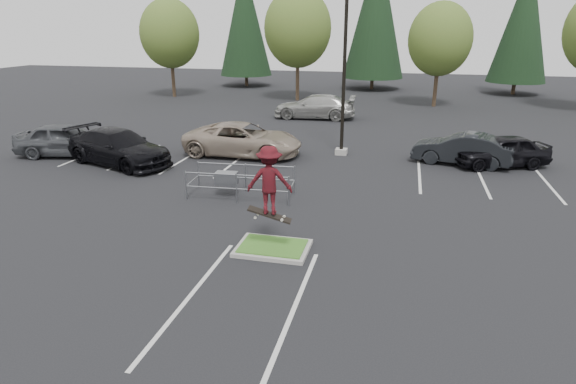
% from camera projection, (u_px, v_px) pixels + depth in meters
% --- Properties ---
extents(ground, '(120.00, 120.00, 0.00)m').
position_uv_depth(ground, '(273.00, 250.00, 14.72)').
color(ground, black).
rests_on(ground, ground).
extents(grass_median, '(2.20, 1.60, 0.16)m').
position_uv_depth(grass_median, '(273.00, 248.00, 14.70)').
color(grass_median, gray).
rests_on(grass_median, ground).
extents(stall_lines, '(22.62, 17.60, 0.01)m').
position_uv_depth(stall_lines, '(279.00, 186.00, 20.55)').
color(stall_lines, silver).
rests_on(stall_lines, ground).
extents(light_pole, '(0.70, 0.60, 10.12)m').
position_uv_depth(light_pole, '(344.00, 66.00, 24.13)').
color(light_pole, gray).
rests_on(light_pole, ground).
extents(decid_a, '(5.44, 5.44, 8.91)m').
position_uv_depth(decid_a, '(170.00, 36.00, 44.45)').
color(decid_a, '#38281C').
rests_on(decid_a, ground).
extents(decid_b, '(5.89, 5.89, 9.64)m').
position_uv_depth(decid_b, '(298.00, 31.00, 42.10)').
color(decid_b, '#38281C').
rests_on(decid_b, ground).
extents(decid_c, '(5.12, 5.12, 8.38)m').
position_uv_depth(decid_c, '(440.00, 42.00, 39.06)').
color(decid_c, '#38281C').
rests_on(decid_c, ground).
extents(conif_a, '(5.72, 5.72, 13.00)m').
position_uv_depth(conif_a, '(245.00, 19.00, 52.22)').
color(conif_a, '#38281C').
rests_on(conif_a, ground).
extents(conif_b, '(6.38, 6.38, 14.50)m').
position_uv_depth(conif_b, '(376.00, 11.00, 49.33)').
color(conif_b, '#38281C').
rests_on(conif_b, ground).
extents(conif_c, '(5.50, 5.50, 12.50)m').
position_uv_depth(conif_c, '(524.00, 21.00, 45.64)').
color(conif_c, '#38281C').
rests_on(conif_c, ground).
extents(cart_corral, '(4.22, 1.76, 1.17)m').
position_uv_depth(cart_corral, '(230.00, 178.00, 19.15)').
color(cart_corral, gray).
rests_on(cart_corral, ground).
extents(skateboarder, '(1.41, 0.95, 2.29)m').
position_uv_depth(skateboarder, '(269.00, 181.00, 13.83)').
color(skateboarder, black).
rests_on(skateboarder, ground).
extents(car_l_tan, '(6.14, 2.87, 1.70)m').
position_uv_depth(car_l_tan, '(243.00, 139.00, 25.18)').
color(car_l_tan, gray).
rests_on(car_l_tan, ground).
extents(car_l_black, '(6.34, 4.21, 1.71)m').
position_uv_depth(car_l_black, '(117.00, 147.00, 23.61)').
color(car_l_black, black).
rests_on(car_l_black, ground).
extents(car_l_grey, '(5.36, 3.05, 1.72)m').
position_uv_depth(car_l_grey, '(65.00, 140.00, 25.08)').
color(car_l_grey, '#414347').
rests_on(car_l_grey, ground).
extents(car_r_charc, '(4.92, 2.52, 1.55)m').
position_uv_depth(car_r_charc, '(462.00, 149.00, 23.59)').
color(car_r_charc, black).
rests_on(car_r_charc, ground).
extents(car_r_black, '(4.90, 3.26, 1.55)m').
position_uv_depth(car_r_black, '(502.00, 151.00, 23.18)').
color(car_r_black, black).
rests_on(car_r_black, ground).
extents(car_far_silver, '(6.03, 2.68, 1.72)m').
position_uv_depth(car_far_silver, '(315.00, 107.00, 35.26)').
color(car_far_silver, '#A7A7A2').
rests_on(car_far_silver, ground).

